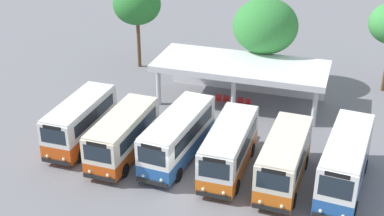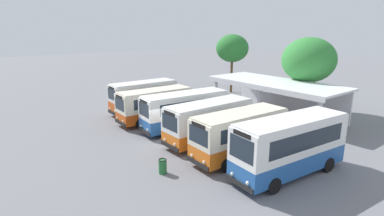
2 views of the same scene
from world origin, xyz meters
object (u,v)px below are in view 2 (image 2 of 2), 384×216
at_px(waiting_chair_fourth_seat, 269,112).
at_px(litter_bin_apron, 163,166).
at_px(city_bus_middle_cream, 185,109).
at_px(city_bus_fifth_blue, 240,133).
at_px(city_bus_second_in_row, 155,104).
at_px(waiting_chair_second_from_end, 260,110).
at_px(waiting_chair_middle_seat, 264,111).
at_px(city_bus_far_end_green, 290,144).
at_px(waiting_chair_end_by_column, 255,109).
at_px(city_bus_nearest_orange, 144,96).
at_px(city_bus_fourth_amber, 209,120).
at_px(waiting_chair_fifth_seat, 274,114).

bearing_deg(waiting_chair_fourth_seat, litter_bin_apron, -76.02).
relative_size(city_bus_middle_cream, city_bus_fifth_blue, 1.11).
distance_m(city_bus_second_in_row, waiting_chair_second_from_end, 10.55).
bearing_deg(waiting_chair_middle_seat, city_bus_far_end_green, -44.53).
xyz_separation_m(city_bus_fifth_blue, waiting_chair_fourth_seat, (-4.84, 9.33, -1.22)).
height_order(city_bus_middle_cream, litter_bin_apron, city_bus_middle_cream).
xyz_separation_m(waiting_chair_fourth_seat, litter_bin_apron, (3.63, -14.58, -0.07)).
bearing_deg(city_bus_far_end_green, waiting_chair_end_by_column, 138.85).
relative_size(waiting_chair_middle_seat, litter_bin_apron, 0.96).
bearing_deg(city_bus_nearest_orange, city_bus_far_end_green, -0.32).
bearing_deg(litter_bin_apron, city_bus_fifth_blue, 76.99).
height_order(waiting_chair_end_by_column, litter_bin_apron, litter_bin_apron).
height_order(city_bus_middle_cream, waiting_chair_second_from_end, city_bus_middle_cream).
relative_size(city_bus_nearest_orange, waiting_chair_fourth_seat, 8.05).
bearing_deg(waiting_chair_end_by_column, waiting_chair_middle_seat, -2.59).
bearing_deg(city_bus_middle_cream, city_bus_nearest_orange, -179.09).
bearing_deg(city_bus_middle_cream, waiting_chair_second_from_end, 83.77).
distance_m(city_bus_far_end_green, litter_bin_apron, 7.56).
xyz_separation_m(city_bus_far_end_green, waiting_chair_second_from_end, (-9.51, 8.85, -1.39)).
height_order(waiting_chair_middle_seat, waiting_chair_fourth_seat, same).
relative_size(city_bus_far_end_green, waiting_chair_end_by_column, 9.08).
distance_m(city_bus_far_end_green, waiting_chair_second_from_end, 13.06).
bearing_deg(city_bus_fourth_amber, city_bus_middle_cream, 174.15).
distance_m(city_bus_second_in_row, city_bus_middle_cream, 3.59).
relative_size(city_bus_fourth_amber, waiting_chair_fourth_seat, 8.45).
xyz_separation_m(city_bus_far_end_green, waiting_chair_fifth_seat, (-7.74, 8.78, -1.39)).
distance_m(city_bus_fifth_blue, waiting_chair_end_by_column, 11.50).
relative_size(waiting_chair_end_by_column, waiting_chair_second_from_end, 1.00).
bearing_deg(city_bus_fifth_blue, waiting_chair_fourth_seat, 117.43).
bearing_deg(city_bus_middle_cream, city_bus_second_in_row, -166.12).
relative_size(city_bus_fifth_blue, waiting_chair_fifth_seat, 8.19).
bearing_deg(city_bus_nearest_orange, waiting_chair_middle_seat, 45.58).
height_order(city_bus_fourth_amber, waiting_chair_fourth_seat, city_bus_fourth_amber).
bearing_deg(waiting_chair_fifth_seat, city_bus_far_end_green, -48.61).
bearing_deg(waiting_chair_fifth_seat, city_bus_fifth_blue, -65.37).
distance_m(city_bus_fourth_amber, waiting_chair_fourth_seat, 9.16).
distance_m(city_bus_nearest_orange, city_bus_fourth_amber, 10.45).
bearing_deg(waiting_chair_fifth_seat, city_bus_middle_cream, -107.57).
height_order(city_bus_second_in_row, city_bus_middle_cream, city_bus_middle_cream).
bearing_deg(city_bus_middle_cream, waiting_chair_end_by_column, 87.65).
xyz_separation_m(city_bus_middle_cream, litter_bin_apron, (5.75, -5.96, -1.31)).
relative_size(waiting_chair_second_from_end, waiting_chair_middle_seat, 1.00).
distance_m(city_bus_fourth_amber, city_bus_fifth_blue, 3.50).
distance_m(city_bus_middle_cream, waiting_chair_middle_seat, 8.79).
xyz_separation_m(city_bus_nearest_orange, city_bus_far_end_green, (17.41, -0.10, 0.15)).
bearing_deg(city_bus_nearest_orange, city_bus_fifth_blue, -2.45).
bearing_deg(waiting_chair_middle_seat, waiting_chair_fifth_seat, 0.41).
xyz_separation_m(city_bus_fifth_blue, city_bus_far_end_green, (3.48, 0.50, 0.17)).
height_order(city_bus_middle_cream, waiting_chair_middle_seat, city_bus_middle_cream).
distance_m(city_bus_fifth_blue, city_bus_far_end_green, 3.52).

